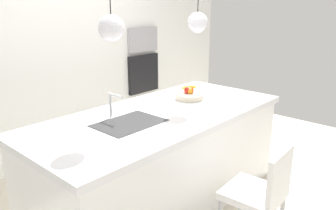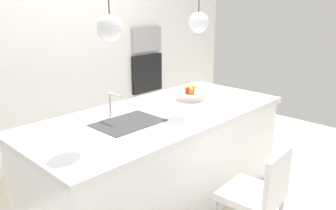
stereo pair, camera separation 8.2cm
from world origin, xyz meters
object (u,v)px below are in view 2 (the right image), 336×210
object	(u,v)px
oven	(147,73)
microwave	(146,39)
fruit_bowl	(190,95)
chair_near	(259,193)

from	to	relation	value
oven	microwave	bearing A→B (deg)	0.00
fruit_bowl	oven	bearing A→B (deg)	63.01
fruit_bowl	microwave	distance (m)	1.72
chair_near	oven	bearing A→B (deg)	64.01
microwave	oven	bearing A→B (deg)	0.00
fruit_bowl	chair_near	size ratio (longest dim) A/B	0.35
oven	chair_near	distance (m)	2.91
fruit_bowl	oven	world-z (taller)	oven
oven	chair_near	bearing A→B (deg)	-115.99
fruit_bowl	oven	xyz separation A→B (m)	(0.76, 1.49, -0.09)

